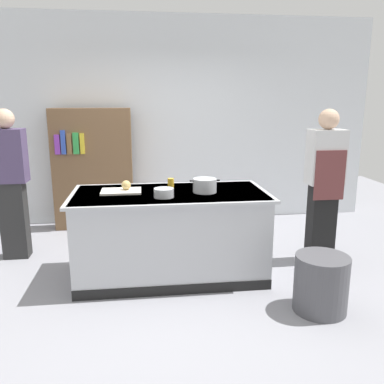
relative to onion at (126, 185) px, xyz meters
name	(u,v)px	position (x,y,z in m)	size (l,w,h in m)	color
ground_plane	(171,275)	(0.44, -0.09, -0.97)	(10.00, 10.00, 0.00)	gray
back_wall	(159,121)	(0.44, 2.01, 0.53)	(6.40, 0.12, 3.00)	silver
counter_island	(171,233)	(0.44, -0.09, -0.50)	(1.98, 0.98, 0.90)	#B7BABF
cutting_board	(121,191)	(-0.05, -0.02, -0.06)	(0.40, 0.28, 0.02)	silver
onion	(126,185)	(0.00, 0.00, 0.00)	(0.10, 0.10, 0.10)	tan
stock_pot	(205,185)	(0.79, -0.13, 0.00)	(0.31, 0.24, 0.14)	#B7BABF
mixing_bowl	(164,193)	(0.37, -0.29, -0.02)	(0.19, 0.19, 0.09)	#B7BABF
juice_cup	(171,183)	(0.46, 0.13, -0.02)	(0.07, 0.07, 0.10)	yellow
trash_bin	(321,283)	(1.68, -0.98, -0.71)	(0.46, 0.46, 0.51)	#4C4C51
person_chef	(324,183)	(2.17, 0.10, -0.05)	(0.38, 0.25, 1.72)	black
person_guest	(11,181)	(-1.32, 0.65, -0.06)	(0.38, 0.24, 1.72)	#2A2A2A
bookshelf	(93,169)	(-0.53, 1.71, -0.12)	(1.10, 0.31, 1.70)	brown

